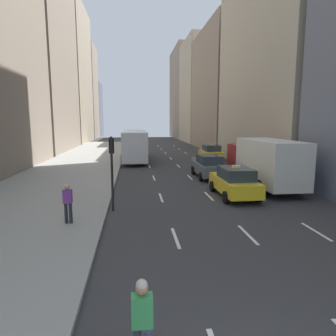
{
  "coord_description": "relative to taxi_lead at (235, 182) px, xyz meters",
  "views": [
    {
      "loc": [
        -1.7,
        -2.53,
        4.31
      ],
      "look_at": [
        0.19,
        13.87,
        1.72
      ],
      "focal_mm": 32.0,
      "sensor_mm": 36.0,
      "label": 1
    }
  ],
  "objects": [
    {
      "name": "traffic_light_pole",
      "position": [
        -6.75,
        -1.82,
        1.53
      ],
      "size": [
        0.24,
        0.42,
        3.6
      ],
      "color": "black",
      "rests_on": "ground"
    },
    {
      "name": "pedestrian_mid_block",
      "position": [
        -8.41,
        -3.98,
        0.19
      ],
      "size": [
        0.36,
        0.22,
        1.65
      ],
      "color": "#23232D",
      "rests_on": "sidewalk_left"
    },
    {
      "name": "taxi_lead",
      "position": [
        0.0,
        0.0,
        0.0
      ],
      "size": [
        2.02,
        4.4,
        1.87
      ],
      "color": "yellow",
      "rests_on": "ground"
    },
    {
      "name": "city_bus",
      "position": [
        -5.61,
        17.41,
        0.91
      ],
      "size": [
        2.8,
        11.61,
        3.25
      ],
      "color": "silver",
      "rests_on": "ground"
    },
    {
      "name": "sedan_black_near",
      "position": [
        0.0,
        6.02,
        0.02
      ],
      "size": [
        2.02,
        4.66,
        1.78
      ],
      "color": "#565B66",
      "rests_on": "ground"
    },
    {
      "name": "lane_markings",
      "position": [
        -1.4,
        9.31,
        -0.87
      ],
      "size": [
        5.72,
        56.0,
        0.01
      ],
      "color": "white",
      "rests_on": "ground"
    },
    {
      "name": "taxi_second",
      "position": [
        2.8,
        16.02,
        0.0
      ],
      "size": [
        2.02,
        4.4,
        1.87
      ],
      "color": "yellow",
      "rests_on": "ground"
    },
    {
      "name": "box_truck",
      "position": [
        2.8,
        2.53,
        0.83
      ],
      "size": [
        2.58,
        8.4,
        3.15
      ],
      "color": "maroon",
      "rests_on": "ground"
    },
    {
      "name": "sidewalk_left",
      "position": [
        -11.0,
        13.31,
        -0.81
      ],
      "size": [
        8.0,
        66.0,
        0.15
      ],
      "primitive_type": "cube",
      "color": "gray",
      "rests_on": "ground"
    },
    {
      "name": "building_row_left",
      "position": [
        -18.0,
        28.93,
        13.96
      ],
      "size": [
        6.0,
        93.88,
        35.81
      ],
      "color": "gray",
      "rests_on": "ground"
    },
    {
      "name": "building_row_right",
      "position": [
        8.0,
        23.65,
        13.29
      ],
      "size": [
        6.0,
        87.81,
        36.67
      ],
      "color": "slate",
      "rests_on": "ground"
    },
    {
      "name": "skateboarder",
      "position": [
        -5.6,
        -11.64,
        0.08
      ],
      "size": [
        0.36,
        0.8,
        1.75
      ],
      "color": "brown",
      "rests_on": "ground"
    }
  ]
}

